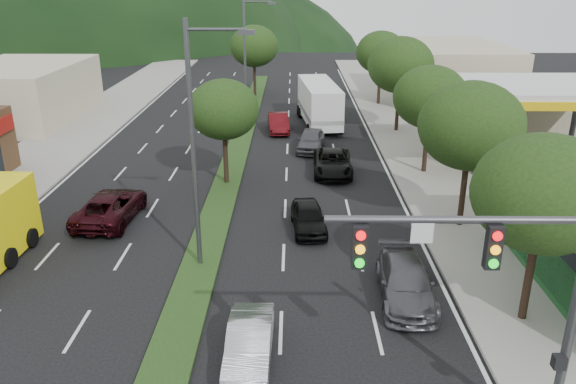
{
  "coord_description": "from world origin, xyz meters",
  "views": [
    {
      "loc": [
        3.9,
        -12.98,
        11.35
      ],
      "look_at": [
        3.67,
        11.71,
        1.89
      ],
      "focal_mm": 35.0,
      "sensor_mm": 36.0,
      "label": 1
    }
  ],
  "objects_px": {
    "motorhome": "(319,103)",
    "tree_med_near": "(224,110)",
    "tree_r_d": "(401,65)",
    "sedan_silver": "(249,343)",
    "tree_r_e": "(381,52)",
    "car_queue_e": "(311,140)",
    "tree_med_far": "(254,46)",
    "car_queue_b": "(406,282)",
    "tree_r_b": "(471,126)",
    "suv_maroon": "(111,206)",
    "car_queue_d": "(333,163)",
    "streetlight_mid": "(247,54)",
    "tree_r_c": "(430,97)",
    "streetlight_near": "(198,137)",
    "car_queue_a": "(308,217)",
    "tree_r_a": "(543,194)",
    "traffic_signal": "(513,286)",
    "car_queue_c": "(278,123)"
  },
  "relations": [
    {
      "from": "streetlight_near",
      "to": "motorhome",
      "type": "height_order",
      "value": "streetlight_near"
    },
    {
      "from": "tree_med_far",
      "to": "car_queue_e",
      "type": "distance_m",
      "value": 20.19
    },
    {
      "from": "tree_r_a",
      "to": "tree_r_e",
      "type": "distance_m",
      "value": 36.0
    },
    {
      "from": "tree_med_far",
      "to": "car_queue_c",
      "type": "distance_m",
      "value": 14.94
    },
    {
      "from": "tree_med_near",
      "to": "streetlight_near",
      "type": "bearing_deg",
      "value": -88.82
    },
    {
      "from": "tree_r_e",
      "to": "tree_med_near",
      "type": "distance_m",
      "value": 25.06
    },
    {
      "from": "tree_r_b",
      "to": "sedan_silver",
      "type": "bearing_deg",
      "value": -132.51
    },
    {
      "from": "traffic_signal",
      "to": "tree_r_e",
      "type": "height_order",
      "value": "traffic_signal"
    },
    {
      "from": "tree_r_e",
      "to": "car_queue_a",
      "type": "xyz_separation_m",
      "value": [
        -7.35,
        -28.43,
        -4.24
      ]
    },
    {
      "from": "tree_r_e",
      "to": "tree_r_c",
      "type": "bearing_deg",
      "value": -90.0
    },
    {
      "from": "sedan_silver",
      "to": "suv_maroon",
      "type": "distance_m",
      "value": 13.39
    },
    {
      "from": "traffic_signal",
      "to": "car_queue_e",
      "type": "distance_m",
      "value": 27.06
    },
    {
      "from": "car_queue_c",
      "to": "tree_med_near",
      "type": "bearing_deg",
      "value": -108.31
    },
    {
      "from": "tree_r_d",
      "to": "tree_med_near",
      "type": "bearing_deg",
      "value": -135.0
    },
    {
      "from": "tree_med_near",
      "to": "motorhome",
      "type": "distance_m",
      "value": 15.74
    },
    {
      "from": "tree_r_c",
      "to": "tree_med_far",
      "type": "relative_size",
      "value": 0.93
    },
    {
      "from": "tree_r_e",
      "to": "tree_r_b",
      "type": "bearing_deg",
      "value": -90.0
    },
    {
      "from": "tree_r_d",
      "to": "motorhome",
      "type": "bearing_deg",
      "value": 158.87
    },
    {
      "from": "tree_r_d",
      "to": "motorhome",
      "type": "relative_size",
      "value": 0.78
    },
    {
      "from": "tree_r_c",
      "to": "motorhome",
      "type": "bearing_deg",
      "value": 115.94
    },
    {
      "from": "tree_r_d",
      "to": "suv_maroon",
      "type": "height_order",
      "value": "tree_r_d"
    },
    {
      "from": "tree_r_c",
      "to": "sedan_silver",
      "type": "distance_m",
      "value": 21.01
    },
    {
      "from": "motorhome",
      "to": "tree_med_near",
      "type": "bearing_deg",
      "value": -118.81
    },
    {
      "from": "tree_r_b",
      "to": "tree_r_d",
      "type": "xyz_separation_m",
      "value": [
        0.0,
        18.0,
        0.14
      ]
    },
    {
      "from": "car_queue_d",
      "to": "streetlight_mid",
      "type": "bearing_deg",
      "value": 116.77
    },
    {
      "from": "tree_r_c",
      "to": "streetlight_mid",
      "type": "bearing_deg",
      "value": 132.22
    },
    {
      "from": "streetlight_near",
      "to": "car_queue_d",
      "type": "xyz_separation_m",
      "value": [
        6.14,
        11.95,
        -4.89
      ]
    },
    {
      "from": "motorhome",
      "to": "sedan_silver",
      "type": "bearing_deg",
      "value": -102.48
    },
    {
      "from": "tree_r_e",
      "to": "car_queue_e",
      "type": "relative_size",
      "value": 1.56
    },
    {
      "from": "tree_r_a",
      "to": "streetlight_near",
      "type": "relative_size",
      "value": 0.66
    },
    {
      "from": "tree_r_e",
      "to": "car_queue_e",
      "type": "bearing_deg",
      "value": -114.49
    },
    {
      "from": "tree_r_d",
      "to": "tree_r_e",
      "type": "xyz_separation_m",
      "value": [
        0.0,
        10.0,
        -0.29
      ]
    },
    {
      "from": "streetlight_near",
      "to": "car_queue_c",
      "type": "distance_m",
      "value": 22.63
    },
    {
      "from": "tree_med_far",
      "to": "car_queue_b",
      "type": "xyz_separation_m",
      "value": [
        8.13,
        -38.56,
        -4.31
      ]
    },
    {
      "from": "tree_r_d",
      "to": "sedan_silver",
      "type": "distance_m",
      "value": 30.19
    },
    {
      "from": "streetlight_near",
      "to": "streetlight_mid",
      "type": "relative_size",
      "value": 1.0
    },
    {
      "from": "tree_r_a",
      "to": "car_queue_a",
      "type": "height_order",
      "value": "tree_r_a"
    },
    {
      "from": "traffic_signal",
      "to": "tree_r_c",
      "type": "height_order",
      "value": "traffic_signal"
    },
    {
      "from": "suv_maroon",
      "to": "tree_med_near",
      "type": "bearing_deg",
      "value": -130.23
    },
    {
      "from": "tree_med_far",
      "to": "car_queue_d",
      "type": "xyz_separation_m",
      "value": [
        6.35,
        -24.05,
        -4.31
      ]
    },
    {
      "from": "traffic_signal",
      "to": "streetlight_near",
      "type": "distance_m",
      "value": 13.03
    },
    {
      "from": "sedan_silver",
      "to": "car_queue_d",
      "type": "height_order",
      "value": "car_queue_d"
    },
    {
      "from": "car_queue_e",
      "to": "streetlight_near",
      "type": "bearing_deg",
      "value": -98.48
    },
    {
      "from": "tree_r_c",
      "to": "streetlight_near",
      "type": "distance_m",
      "value": 16.85
    },
    {
      "from": "car_queue_a",
      "to": "tree_r_c",
      "type": "bearing_deg",
      "value": 44.1
    },
    {
      "from": "tree_r_c",
      "to": "car_queue_d",
      "type": "distance_m",
      "value": 6.95
    },
    {
      "from": "streetlight_near",
      "to": "tree_r_b",
      "type": "bearing_deg",
      "value": 18.73
    },
    {
      "from": "sedan_silver",
      "to": "suv_maroon",
      "type": "bearing_deg",
      "value": 125.85
    },
    {
      "from": "tree_r_e",
      "to": "car_queue_d",
      "type": "height_order",
      "value": "tree_r_e"
    },
    {
      "from": "tree_med_far",
      "to": "motorhome",
      "type": "xyz_separation_m",
      "value": [
        6.01,
        -11.68,
        -3.18
      ]
    }
  ]
}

